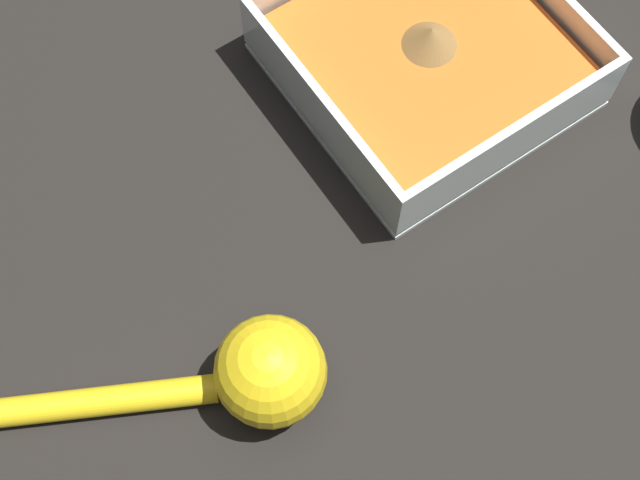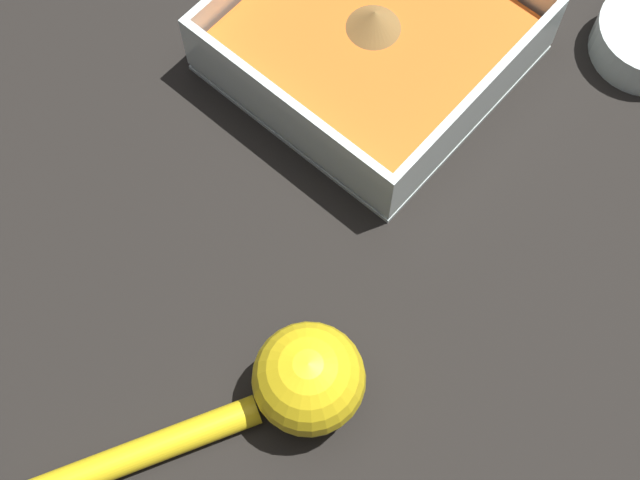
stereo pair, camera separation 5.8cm
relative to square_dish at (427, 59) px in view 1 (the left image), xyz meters
name	(u,v)px [view 1 (the left image)]	position (x,y,z in m)	size (l,w,h in m)	color
ground_plane	(443,123)	(-0.01, -0.04, -0.02)	(4.00, 4.00, 0.00)	black
square_dish	(427,59)	(0.00, 0.00, 0.00)	(0.19, 0.19, 0.06)	silver
lemon_squeezer	(247,376)	(-0.24, -0.13, 0.01)	(0.20, 0.13, 0.07)	yellow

